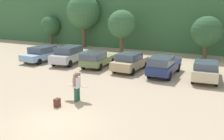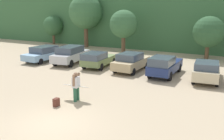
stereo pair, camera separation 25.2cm
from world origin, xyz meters
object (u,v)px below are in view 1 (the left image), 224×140
at_px(parked_car_olive_green, 97,59).
at_px(parked_car_champagne, 206,70).
at_px(parked_car_navy, 164,65).
at_px(person_adult, 77,85).
at_px(surfboard_white, 76,86).
at_px(parked_car_tan, 130,62).
at_px(parked_car_sky_blue, 43,54).
at_px(backpack_dropped, 57,103).
at_px(parked_car_silver, 69,54).

xyz_separation_m(parked_car_olive_green, parked_car_champagne, (9.40, 0.18, 0.03)).
bearing_deg(parked_car_navy, person_adult, 159.74).
distance_m(parked_car_navy, parked_car_champagne, 3.15).
bearing_deg(parked_car_navy, parked_car_olive_green, 89.27).
distance_m(person_adult, surfboard_white, 0.22).
distance_m(parked_car_tan, surfboard_white, 8.00).
distance_m(parked_car_olive_green, parked_car_tan, 3.24).
relative_size(parked_car_sky_blue, backpack_dropped, 10.56).
height_order(parked_car_olive_green, parked_car_champagne, parked_car_champagne).
relative_size(parked_car_silver, backpack_dropped, 10.90).
bearing_deg(parked_car_silver, parked_car_sky_blue, 87.85).
relative_size(parked_car_olive_green, surfboard_white, 2.36).
distance_m(parked_car_silver, person_adult, 10.48).
bearing_deg(person_adult, surfboard_white, -50.25).
xyz_separation_m(parked_car_silver, parked_car_olive_green, (3.22, -0.19, -0.14)).
xyz_separation_m(person_adult, backpack_dropped, (-0.48, -1.19, -0.74)).
height_order(parked_car_navy, surfboard_white, parked_car_navy).
bearing_deg(parked_car_tan, person_adult, -177.49).
bearing_deg(parked_car_champagne, parked_car_navy, 88.42).
height_order(parked_car_olive_green, backpack_dropped, parked_car_olive_green).
relative_size(parked_car_sky_blue, parked_car_navy, 1.01).
bearing_deg(parked_car_olive_green, parked_car_navy, -95.16).
bearing_deg(parked_car_sky_blue, parked_car_navy, -89.33).
bearing_deg(parked_car_olive_green, parked_car_sky_blue, 86.19).
relative_size(parked_car_sky_blue, parked_car_champagne, 0.99).
distance_m(parked_car_champagne, person_adult, 10.09).
xyz_separation_m(parked_car_navy, person_adult, (-2.85, -7.89, 0.11)).
height_order(parked_car_navy, person_adult, person_adult).
height_order(parked_car_silver, parked_car_olive_green, parked_car_silver).
distance_m(person_adult, backpack_dropped, 1.48).
xyz_separation_m(person_adult, surfboard_white, (-0.13, 0.13, -0.12)).
bearing_deg(person_adult, parked_car_silver, -55.63).
bearing_deg(backpack_dropped, surfboard_white, 75.14).
relative_size(parked_car_sky_blue, parked_car_tan, 1.12).
relative_size(parked_car_sky_blue, parked_car_olive_green, 1.12).
height_order(parked_car_tan, backpack_dropped, parked_car_tan).
distance_m(parked_car_olive_green, person_adult, 8.64).
bearing_deg(backpack_dropped, parked_car_navy, 69.85).
distance_m(parked_car_silver, parked_car_champagne, 12.62).
bearing_deg(person_adult, backpack_dropped, 63.19).
bearing_deg(parked_car_tan, backpack_dropped, 179.39).
xyz_separation_m(parked_car_silver, parked_car_navy, (9.48, -0.23, -0.05)).
xyz_separation_m(parked_car_sky_blue, backpack_dropped, (9.26, -9.01, -0.57)).
height_order(parked_car_silver, parked_car_tan, parked_car_silver).
relative_size(parked_car_champagne, backpack_dropped, 10.66).
xyz_separation_m(parked_car_olive_green, backpack_dropped, (2.93, -9.12, -0.54)).
bearing_deg(parked_car_olive_green, surfboard_white, -161.98).
relative_size(parked_car_sky_blue, surfboard_white, 2.63).
distance_m(surfboard_white, backpack_dropped, 1.50).
relative_size(parked_car_tan, parked_car_champagne, 0.89).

